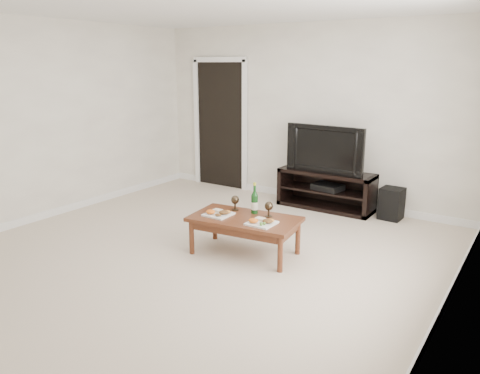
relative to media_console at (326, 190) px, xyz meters
name	(u,v)px	position (x,y,z in m)	size (l,w,h in m)	color
floor	(189,259)	(-0.48, -2.50, -0.28)	(5.50, 5.50, 0.00)	beige
back_wall	(307,114)	(-0.48, 0.27, 1.02)	(5.00, 0.04, 2.60)	white
doorway	(221,126)	(-2.03, 0.24, 0.75)	(0.90, 0.02, 2.05)	black
media_console	(326,190)	(0.00, 0.00, 0.00)	(1.36, 0.45, 0.55)	black
television	(328,148)	(0.00, 0.00, 0.61)	(1.15, 0.15, 0.66)	black
av_receiver	(328,187)	(0.03, -0.01, 0.05)	(0.40, 0.30, 0.08)	black
subwoofer	(392,204)	(0.93, 0.05, -0.06)	(0.28, 0.28, 0.43)	black
coffee_table	(245,236)	(-0.06, -2.05, -0.07)	(1.16, 0.63, 0.42)	#582B18
plate_left	(218,212)	(-0.34, -2.14, 0.18)	(0.27, 0.27, 0.07)	white
plate_right	(262,221)	(0.20, -2.13, 0.18)	(0.27, 0.27, 0.07)	white
wine_bottle	(255,198)	(-0.05, -1.86, 0.32)	(0.07, 0.07, 0.35)	#103A13
goblet_left	(235,203)	(-0.29, -1.89, 0.23)	(0.09, 0.09, 0.17)	#362A1D
goblet_right	(269,209)	(0.15, -1.88, 0.23)	(0.09, 0.09, 0.17)	#362A1D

